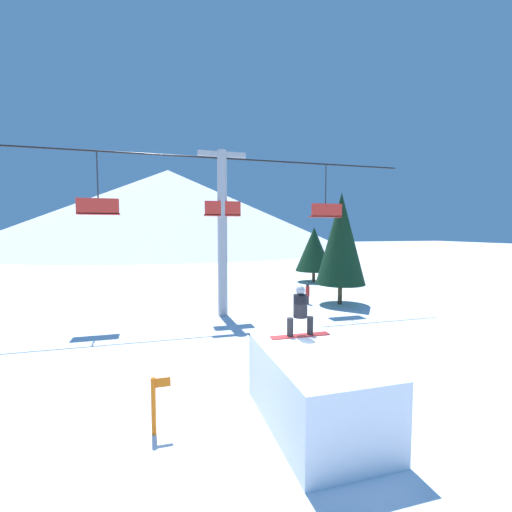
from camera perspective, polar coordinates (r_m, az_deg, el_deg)
name	(u,v)px	position (r m, az deg, el deg)	size (l,w,h in m)	color
ground_plane	(272,416)	(8.86, 2.64, -25.12)	(220.00, 220.00, 0.00)	white
mountain_ridge	(169,209)	(89.26, -14.38, 7.56)	(87.93, 87.93, 19.31)	silver
snow_ramp	(315,389)	(8.28, 9.80, -20.96)	(2.09, 3.63, 1.65)	white
snowboarder	(300,311)	(8.88, 7.40, -9.13)	(1.57, 0.35, 1.31)	#B22D2D
chairlift	(222,222)	(17.36, -5.62, 5.68)	(20.20, 0.48, 8.33)	#9E9EA3
pine_tree_near	(341,239)	(20.56, 13.98, 2.82)	(2.87, 2.87, 6.54)	#4C3823
pine_tree_far	(314,249)	(29.24, 9.63, 1.13)	(3.08, 3.08, 4.62)	#4C3823
trail_marker	(154,404)	(8.21, -16.57, -22.53)	(0.41, 0.10, 1.24)	orange
distant_skier	(308,293)	(20.56, 8.59, -6.08)	(0.24, 0.24, 1.23)	black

